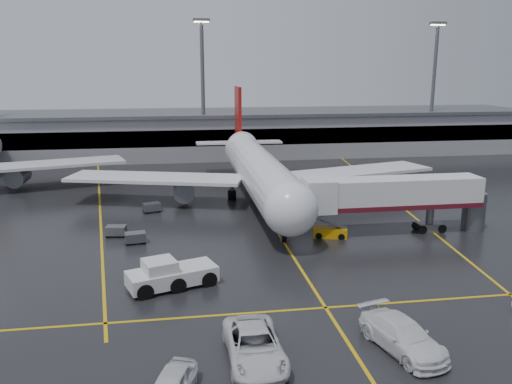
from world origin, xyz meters
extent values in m
plane|color=black|center=(0.00, 0.00, 0.00)|extent=(220.00, 220.00, 0.00)
cube|color=gold|center=(0.00, 0.00, 0.01)|extent=(0.25, 90.00, 0.02)
cube|color=gold|center=(0.00, -22.00, 0.01)|extent=(60.00, 0.25, 0.02)
cube|color=gold|center=(-20.00, 10.00, 0.01)|extent=(9.99, 69.35, 0.02)
cube|color=gold|center=(18.00, 10.00, 0.01)|extent=(7.57, 69.64, 0.02)
cube|color=gray|center=(0.00, 48.00, 4.00)|extent=(120.00, 18.00, 8.00)
cube|color=black|center=(0.00, 39.20, 4.50)|extent=(120.00, 0.40, 3.00)
cube|color=#595B60|center=(0.00, 48.00, 8.30)|extent=(122.00, 19.00, 0.60)
cylinder|color=#595B60|center=(-5.00, 42.00, 12.50)|extent=(0.70, 0.70, 25.00)
cube|color=#595B60|center=(-5.00, 42.00, 25.20)|extent=(3.00, 1.20, 0.50)
cube|color=#FFE5B2|center=(-5.00, 42.00, 24.90)|extent=(2.60, 0.90, 0.20)
cylinder|color=#595B60|center=(40.00, 42.00, 12.50)|extent=(0.70, 0.70, 25.00)
cube|color=#595B60|center=(40.00, 42.00, 25.20)|extent=(3.00, 1.20, 0.50)
cube|color=#FFE5B2|center=(40.00, 42.00, 24.90)|extent=(2.60, 0.90, 0.20)
cylinder|color=silver|center=(0.00, 8.00, 4.20)|extent=(5.20, 36.00, 5.20)
sphere|color=silver|center=(0.00, -10.00, 4.20)|extent=(5.20, 5.20, 5.20)
cone|color=silver|center=(0.00, 29.00, 4.80)|extent=(4.94, 8.00, 4.94)
cube|color=maroon|center=(0.00, 30.00, 9.70)|extent=(0.50, 5.50, 8.50)
cube|color=silver|center=(0.00, 29.00, 5.00)|extent=(14.00, 3.00, 0.25)
cube|color=silver|center=(-13.00, 10.00, 3.40)|extent=(22.80, 11.83, 0.40)
cube|color=silver|center=(13.00, 10.00, 3.40)|extent=(22.80, 11.83, 0.40)
cylinder|color=#595B60|center=(-9.50, 9.00, 2.00)|extent=(2.60, 4.50, 2.60)
cylinder|color=#595B60|center=(9.50, 9.00, 2.00)|extent=(2.60, 4.50, 2.60)
cylinder|color=#595B60|center=(0.00, -7.00, 1.00)|extent=(0.56, 0.56, 2.00)
cylinder|color=#595B60|center=(-3.20, 11.00, 1.00)|extent=(0.56, 0.56, 2.00)
cylinder|color=#595B60|center=(3.20, 11.00, 1.00)|extent=(0.56, 0.56, 2.00)
cylinder|color=black|center=(0.00, -7.00, 0.45)|extent=(0.40, 1.10, 1.10)
cylinder|color=black|center=(-3.20, 11.00, 0.55)|extent=(1.00, 1.40, 1.40)
cylinder|color=black|center=(3.20, 11.00, 0.55)|extent=(1.00, 1.40, 1.40)
cube|color=silver|center=(-29.00, 22.00, 3.40)|extent=(22.80, 11.83, 0.40)
cylinder|color=#595B60|center=(-32.50, 21.00, 2.00)|extent=(2.60, 4.50, 2.60)
cube|color=silver|center=(12.00, -6.00, 4.40)|extent=(18.00, 3.20, 3.00)
cube|color=#530F1A|center=(12.00, -6.00, 3.10)|extent=(18.00, 3.30, 0.50)
cube|color=silver|center=(3.80, -6.00, 4.40)|extent=(3.00, 3.40, 3.30)
cylinder|color=#595B60|center=(16.00, -6.00, 1.50)|extent=(0.80, 0.80, 3.00)
cube|color=#595B60|center=(16.00, -6.00, 0.45)|extent=(2.60, 1.60, 0.90)
cylinder|color=#595B60|center=(21.00, -6.00, 2.00)|extent=(2.40, 2.40, 4.00)
cylinder|color=black|center=(14.90, -6.00, 0.45)|extent=(0.90, 1.80, 0.90)
cylinder|color=black|center=(17.10, -6.00, 0.45)|extent=(0.90, 1.80, 0.90)
cube|color=silver|center=(-10.97, -16.46, 0.90)|extent=(7.49, 4.89, 1.19)
cube|color=silver|center=(-11.91, -16.78, 1.89)|extent=(3.03, 3.03, 1.00)
cube|color=black|center=(-11.91, -16.78, 1.89)|extent=(2.73, 2.73, 0.90)
cylinder|color=black|center=(-13.42, -17.29, 0.55)|extent=(2.19, 3.24, 1.29)
cylinder|color=black|center=(-10.97, -16.46, 0.55)|extent=(2.19, 3.24, 1.29)
cylinder|color=black|center=(-8.52, -15.62, 0.55)|extent=(2.19, 3.24, 1.29)
cube|color=#C88607|center=(5.04, -6.31, 0.52)|extent=(3.68, 2.35, 1.04)
cube|color=#595B60|center=(5.04, -6.31, 1.52)|extent=(3.40, 1.76, 1.19)
cylinder|color=black|center=(3.95, -5.98, 0.28)|extent=(1.10, 1.74, 0.66)
cylinder|color=black|center=(6.13, -6.64, 0.28)|extent=(1.10, 1.74, 0.66)
imported|color=silver|center=(-6.16, -28.16, 0.97)|extent=(3.32, 7.03, 1.94)
imported|color=white|center=(3.01, -28.32, 0.96)|extent=(4.27, 7.10, 1.93)
cube|color=#595B60|center=(-14.59, -5.27, 0.65)|extent=(2.18, 1.60, 0.90)
cylinder|color=black|center=(-15.30, -5.89, 0.18)|extent=(0.40, 0.20, 0.40)
cylinder|color=black|center=(-13.72, -5.63, 0.18)|extent=(0.40, 0.20, 0.40)
cylinder|color=black|center=(-15.46, -4.90, 0.18)|extent=(0.40, 0.20, 0.40)
cylinder|color=black|center=(-13.88, -4.64, 0.18)|extent=(0.40, 0.20, 0.40)
cube|color=#595B60|center=(-16.70, -2.69, 0.65)|extent=(2.17, 1.58, 0.90)
cylinder|color=black|center=(-17.56, -3.07, 0.18)|extent=(0.40, 0.20, 0.40)
cylinder|color=black|center=(-15.98, -3.30, 0.18)|extent=(0.40, 0.20, 0.40)
cylinder|color=black|center=(-17.42, -2.08, 0.18)|extent=(0.40, 0.20, 0.40)
cylinder|color=black|center=(-15.84, -2.31, 0.18)|extent=(0.40, 0.20, 0.40)
cube|color=#595B60|center=(-13.42, 6.23, 0.65)|extent=(2.30, 1.84, 0.90)
cylinder|color=black|center=(-14.03, 5.52, 0.18)|extent=(0.40, 0.20, 0.40)
cylinder|color=black|center=(-12.50, 6.00, 0.18)|extent=(0.40, 0.20, 0.40)
cylinder|color=black|center=(-14.33, 6.47, 0.18)|extent=(0.40, 0.20, 0.40)
cylinder|color=black|center=(-12.80, 6.95, 0.18)|extent=(0.40, 0.20, 0.40)
camera|label=1|loc=(-10.36, -55.72, 16.96)|focal=36.71mm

